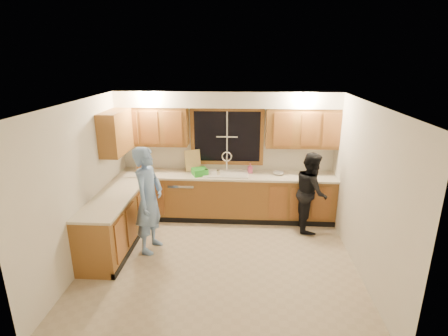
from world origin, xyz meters
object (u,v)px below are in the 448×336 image
object	(u,v)px
stove	(102,239)
bowl	(278,173)
sink	(226,177)
man	(149,200)
woman	(311,192)
dishwasher	(184,197)
knife_block	(140,167)
dish_crate	(200,172)
soap_bottle	(250,168)

from	to	relation	value
stove	bowl	size ratio (longest dim) A/B	4.41
sink	man	xyz separation A→B (m)	(-1.18, -1.30, 0.02)
woman	bowl	xyz separation A→B (m)	(-0.57, 0.41, 0.20)
dishwasher	bowl	bearing A→B (deg)	1.38
knife_block	dish_crate	xyz separation A→B (m)	(1.21, -0.11, -0.04)
woman	soap_bottle	distance (m)	1.25
sink	soap_bottle	distance (m)	0.50
knife_block	soap_bottle	distance (m)	2.18
dishwasher	knife_block	size ratio (longest dim) A/B	3.88
sink	stove	xyz separation A→B (m)	(-1.80, -1.82, -0.41)
dishwasher	knife_block	distance (m)	1.06
sink	bowl	distance (m)	1.02
stove	knife_block	xyz separation A→B (m)	(0.08, 1.85, 0.58)
soap_bottle	bowl	size ratio (longest dim) A/B	0.94
stove	dish_crate	xyz separation A→B (m)	(1.30, 1.74, 0.53)
knife_block	woman	bearing A→B (deg)	-21.22
stove	knife_block	bearing A→B (deg)	87.43
woman	stove	bearing A→B (deg)	114.13
man	dish_crate	size ratio (longest dim) A/B	6.50
dishwasher	man	bearing A→B (deg)	-104.54
knife_block	soap_bottle	size ratio (longest dim) A/B	1.10
woman	dish_crate	xyz separation A→B (m)	(-2.09, 0.29, 0.24)
man	dish_crate	distance (m)	1.39
sink	man	distance (m)	1.76
dishwasher	bowl	world-z (taller)	bowl
stove	soap_bottle	bearing A→B (deg)	40.33
dishwasher	stove	distance (m)	2.04
stove	dishwasher	bearing A→B (deg)	62.31
dishwasher	dish_crate	distance (m)	0.67
man	soap_bottle	world-z (taller)	man
dishwasher	dish_crate	bearing A→B (deg)	-11.77
stove	woman	distance (m)	3.69
sink	stove	bearing A→B (deg)	-134.61
dish_crate	bowl	xyz separation A→B (m)	(1.52, 0.12, -0.04)
woman	bowl	world-z (taller)	woman
soap_bottle	bowl	bearing A→B (deg)	-7.03
dishwasher	soap_bottle	bearing A→B (deg)	4.89
knife_block	dish_crate	bearing A→B (deg)	-19.54
man	soap_bottle	xyz separation A→B (m)	(1.65, 1.39, 0.13)
woman	dish_crate	distance (m)	2.12
knife_block	dishwasher	bearing A→B (deg)	-16.87
stove	sink	bearing A→B (deg)	45.39
man	bowl	xyz separation A→B (m)	(2.20, 1.33, 0.06)
dish_crate	knife_block	bearing A→B (deg)	174.80
woman	knife_block	world-z (taller)	woman
dishwasher	knife_block	world-z (taller)	knife_block
soap_bottle	bowl	distance (m)	0.56
dish_crate	soap_bottle	size ratio (longest dim) A/B	1.43
dishwasher	soap_bottle	distance (m)	1.45
dishwasher	dish_crate	xyz separation A→B (m)	(0.35, -0.07, 0.57)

